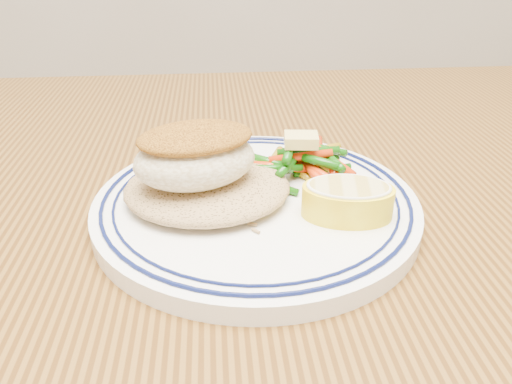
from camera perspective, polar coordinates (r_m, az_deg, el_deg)
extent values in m
cube|color=#482B0E|center=(0.40, -4.11, -6.69)|extent=(1.50, 0.90, 0.04)
cylinder|color=white|center=(0.40, 0.00, -1.56)|extent=(0.26, 0.26, 0.01)
torus|color=#0A113F|center=(0.40, 0.00, -0.51)|extent=(0.24, 0.24, 0.00)
torus|color=#0A113F|center=(0.40, 0.00, -0.51)|extent=(0.22, 0.22, 0.00)
ellipsoid|color=#9B7B4D|center=(0.39, -5.59, 0.89)|extent=(0.13, 0.12, 0.03)
ellipsoid|color=beige|center=(0.38, -6.97, 3.60)|extent=(0.11, 0.09, 0.04)
ellipsoid|color=#935C17|center=(0.37, -6.97, 6.23)|extent=(0.10, 0.08, 0.02)
cylinder|color=#B68B13|center=(0.43, 4.84, 2.25)|extent=(0.03, 0.05, 0.01)
cylinder|color=#114C09|center=(0.44, 7.60, 2.50)|extent=(0.05, 0.01, 0.01)
cylinder|color=#114C09|center=(0.41, 1.52, 0.96)|extent=(0.05, 0.03, 0.01)
cylinder|color=red|center=(0.44, 7.20, 3.07)|extent=(0.05, 0.02, 0.01)
cylinder|color=#114C09|center=(0.42, 2.93, 2.37)|extent=(0.05, 0.04, 0.01)
cylinder|color=#114C09|center=(0.45, 5.68, 3.90)|extent=(0.06, 0.03, 0.02)
cylinder|color=red|center=(0.45, 6.02, 4.24)|extent=(0.03, 0.05, 0.01)
cylinder|color=#B68B13|center=(0.43, 1.71, 3.34)|extent=(0.03, 0.06, 0.01)
cylinder|color=red|center=(0.42, 2.90, 2.89)|extent=(0.05, 0.01, 0.02)
cylinder|color=red|center=(0.42, 6.41, 2.27)|extent=(0.01, 0.05, 0.01)
cylinder|color=red|center=(0.41, 6.93, 2.36)|extent=(0.02, 0.05, 0.01)
cylinder|color=red|center=(0.43, 8.40, 3.17)|extent=(0.01, 0.06, 0.01)
cylinder|color=red|center=(0.45, 4.87, 4.80)|extent=(0.02, 0.06, 0.01)
cylinder|color=#114C09|center=(0.42, 1.21, 3.51)|extent=(0.05, 0.03, 0.01)
cylinder|color=red|center=(0.43, 8.46, 3.77)|extent=(0.04, 0.05, 0.02)
cylinder|color=#114C09|center=(0.41, 2.23, 2.76)|extent=(0.05, 0.01, 0.01)
cylinder|color=#B68B13|center=(0.45, 7.18, 4.82)|extent=(0.05, 0.03, 0.01)
cylinder|color=#114C09|center=(0.42, 4.10, 3.41)|extent=(0.03, 0.05, 0.01)
cylinder|color=#114C09|center=(0.42, 8.73, 3.64)|extent=(0.01, 0.05, 0.01)
cylinder|color=#114C09|center=(0.44, 7.63, 4.97)|extent=(0.04, 0.04, 0.01)
cylinder|color=red|center=(0.44, 6.08, 5.03)|extent=(0.01, 0.05, 0.01)
cylinder|color=red|center=(0.44, 7.25, 4.80)|extent=(0.02, 0.05, 0.01)
cylinder|color=#B68B13|center=(0.43, 5.95, 4.25)|extent=(0.03, 0.05, 0.01)
cylinder|color=#114C09|center=(0.43, 5.99, 4.60)|extent=(0.05, 0.02, 0.01)
cylinder|color=red|center=(0.42, 5.12, 4.05)|extent=(0.05, 0.01, 0.01)
cylinder|color=#114C09|center=(0.42, 6.16, 3.79)|extent=(0.04, 0.05, 0.01)
cylinder|color=#114C09|center=(0.42, 3.82, 4.67)|extent=(0.02, 0.05, 0.01)
cube|color=#E5D070|center=(0.42, 5.18, 5.95)|extent=(0.03, 0.02, 0.01)
torus|color=white|center=(0.37, 10.58, 0.59)|extent=(0.07, 0.07, 0.00)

